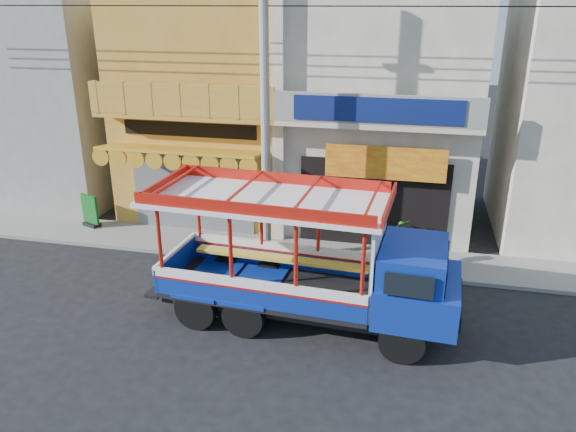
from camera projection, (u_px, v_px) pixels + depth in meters
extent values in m
plane|color=black|center=(272.00, 320.00, 13.94)|extent=(90.00, 90.00, 0.00)
cube|color=slate|center=(304.00, 252.00, 17.56)|extent=(30.00, 2.00, 0.12)
cube|color=#B48228|center=(220.00, 100.00, 20.62)|extent=(6.00, 6.00, 8.00)
cube|color=#595B5E|center=(193.00, 193.00, 18.80)|extent=(4.20, 0.10, 2.60)
cube|color=orange|center=(181.00, 150.00, 17.55)|extent=(5.20, 1.50, 0.31)
cube|color=#B48228|center=(184.00, 116.00, 17.55)|extent=(6.00, 0.70, 0.18)
cube|color=#B48228|center=(179.00, 100.00, 17.08)|extent=(6.00, 0.12, 0.95)
cube|color=black|center=(189.00, 130.00, 18.02)|extent=(4.50, 0.04, 0.45)
cube|color=#B5AC95|center=(385.00, 107.00, 19.37)|extent=(6.00, 6.00, 8.00)
cube|color=black|center=(373.00, 204.00, 17.52)|extent=(4.60, 0.12, 2.80)
cube|color=yellow|center=(385.00, 163.00, 16.70)|extent=(3.60, 0.05, 1.00)
cube|color=#B5AC95|center=(377.00, 125.00, 16.31)|extent=(6.00, 0.70, 0.18)
cube|color=gray|center=(377.00, 110.00, 15.85)|extent=(6.00, 0.12, 0.85)
cube|color=navy|center=(377.00, 110.00, 15.79)|extent=(4.80, 0.06, 0.70)
cube|color=#B5AC95|center=(279.00, 121.00, 17.13)|extent=(0.35, 0.30, 8.00)
cube|color=gray|center=(52.00, 99.00, 22.15)|extent=(6.00, 6.00, 7.60)
cylinder|color=gray|center=(265.00, 114.00, 15.54)|extent=(0.26, 0.26, 9.00)
cylinder|color=black|center=(301.00, 6.00, 14.33)|extent=(28.00, 0.04, 0.04)
cylinder|color=black|center=(402.00, 341.00, 12.19)|extent=(1.03, 0.35, 1.02)
cylinder|color=black|center=(410.00, 299.00, 13.92)|extent=(1.03, 0.35, 1.02)
cylinder|color=black|center=(244.00, 316.00, 13.15)|extent=(1.03, 0.35, 1.02)
cylinder|color=black|center=(269.00, 279.00, 14.88)|extent=(1.03, 0.35, 1.02)
cylinder|color=black|center=(196.00, 309.00, 13.47)|extent=(1.03, 0.35, 1.02)
cylinder|color=black|center=(226.00, 274.00, 15.20)|extent=(1.03, 0.35, 1.02)
cube|color=black|center=(305.00, 300.00, 13.66)|extent=(6.94, 2.09, 0.29)
cube|color=#1030AE|center=(417.00, 295.00, 12.77)|extent=(1.96, 2.35, 0.92)
cube|color=#1030AE|center=(413.00, 261.00, 12.51)|extent=(1.55, 2.14, 0.76)
cube|color=black|center=(446.00, 267.00, 12.34)|extent=(0.17, 1.79, 0.56)
cube|color=black|center=(272.00, 288.00, 13.81)|extent=(5.17, 2.54, 0.12)
cube|color=#1030AE|center=(257.00, 296.00, 12.71)|extent=(5.04, 0.38, 0.61)
cube|color=white|center=(257.00, 285.00, 12.61)|extent=(5.04, 0.39, 0.22)
cube|color=#1030AE|center=(284.00, 257.00, 14.65)|extent=(5.04, 0.38, 0.61)
cube|color=white|center=(284.00, 247.00, 14.55)|extent=(5.04, 0.39, 0.22)
cylinder|color=#B2170E|center=(159.00, 239.00, 12.95)|extent=(0.10, 0.10, 1.63)
cylinder|color=#B2170E|center=(198.00, 208.00, 14.85)|extent=(0.10, 0.10, 1.63)
cube|color=white|center=(378.00, 258.00, 12.73)|extent=(0.20, 2.06, 2.29)
cube|color=white|center=(266.00, 200.00, 13.01)|extent=(5.80, 2.83, 0.10)
cube|color=#B2170E|center=(266.00, 192.00, 12.94)|extent=(5.59, 2.71, 0.27)
cube|color=black|center=(92.00, 224.00, 19.46)|extent=(0.69, 0.53, 0.11)
cube|color=#0E4F17|center=(90.00, 209.00, 19.26)|extent=(0.71, 0.34, 1.01)
imported|color=#26601B|center=(424.00, 249.00, 16.36)|extent=(0.72, 0.75, 1.07)
imported|color=#26601B|center=(402.00, 236.00, 17.25)|extent=(0.87, 0.87, 1.10)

